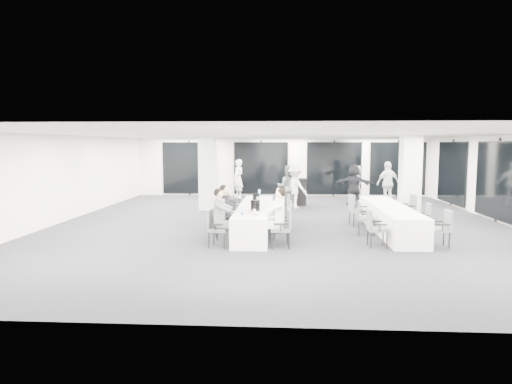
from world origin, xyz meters
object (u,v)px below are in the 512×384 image
standing_guest_d (388,180)px  ice_bucket_near (255,205)px  chair_side_left_near (374,226)px  standing_guest_b (287,184)px  chair_main_left_near (216,226)px  chair_side_right_mid (424,217)px  chair_main_left_mid (224,213)px  ice_bucket_far (256,197)px  chair_main_left_fourth (229,209)px  standing_guest_a (294,182)px  chair_main_right_near (284,225)px  chair_main_left_second (221,219)px  standing_guest_c (295,184)px  standing_guest_f (354,182)px  chair_main_left_far (232,204)px  standing_guest_g (238,176)px  chair_side_left_far (356,208)px  standing_guest_e (356,181)px  chair_main_right_fourth (284,212)px  chair_side_right_far (409,207)px  banquet_table_main (255,218)px  chair_main_right_mid (284,214)px  chair_main_right_second (284,222)px  chair_side_right_near (442,226)px  cocktail_table (298,192)px  banquet_table_side (390,219)px  chair_side_left_mid (363,215)px

standing_guest_d → ice_bucket_near: 8.77m
chair_side_left_near → standing_guest_b: size_ratio=0.48×
chair_main_left_near → chair_side_right_mid: size_ratio=1.04×
chair_main_left_mid → ice_bucket_far: bearing=159.7°
chair_main_left_fourth → standing_guest_a: bearing=161.2°
chair_main_right_near → ice_bucket_far: size_ratio=3.93×
chair_main_left_second → standing_guest_c: standing_guest_c is taller
standing_guest_f → chair_main_left_far: bearing=55.3°
standing_guest_g → chair_main_left_mid: bearing=-33.0°
chair_side_left_far → standing_guest_e: size_ratio=0.54×
chair_main_right_fourth → chair_side_right_far: (3.87, 0.78, 0.05)m
banquet_table_main → ice_bucket_far: (-0.03, 0.97, 0.50)m
standing_guest_a → ice_bucket_near: size_ratio=7.12×
chair_main_right_mid → ice_bucket_near: 1.21m
chair_side_right_mid → standing_guest_f: standing_guest_f is taller
chair_main_left_mid → standing_guest_g: bearing=-167.1°
banquet_table_main → standing_guest_e: size_ratio=2.83×
banquet_table_main → chair_main_right_second: bearing=-57.5°
chair_main_left_second → ice_bucket_far: (0.80, 2.11, 0.33)m
chair_side_right_near → standing_guest_f: (-0.99, 7.72, 0.44)m
chair_main_left_far → chair_side_right_near: size_ratio=1.15×
ice_bucket_near → chair_side_left_near: bearing=-15.2°
standing_guest_b → ice_bucket_far: 4.06m
chair_side_left_near → standing_guest_a: standing_guest_a is taller
standing_guest_c → standing_guest_e: size_ratio=1.09×
chair_main_right_fourth → chair_side_left_near: bearing=-137.7°
banquet_table_main → standing_guest_a: standing_guest_a is taller
standing_guest_c → ice_bucket_far: size_ratio=7.92×
chair_main_left_mid → standing_guest_g: 8.72m
cocktail_table → standing_guest_f: (2.30, 0.21, 0.40)m
chair_side_right_near → chair_side_left_far: bearing=30.2°
standing_guest_e → chair_side_left_far: bearing=171.4°
banquet_table_side → chair_main_left_fourth: (-4.70, 0.39, 0.17)m
chair_main_left_near → chair_main_right_mid: size_ratio=0.99×
banquet_table_main → banquet_table_side: 3.87m
standing_guest_c → chair_side_right_near: bearing=157.3°
chair_main_left_second → chair_side_left_mid: 3.96m
chair_main_left_near → chair_main_left_fourth: 2.66m
standing_guest_d → standing_guest_g: (-6.45, 2.12, 0.00)m
chair_main_left_second → standing_guest_b: 6.32m
chair_side_right_mid → standing_guest_e: standing_guest_e is taller
banquet_table_main → chair_main_right_near: chair_main_right_near is taller
chair_main_right_near → chair_side_left_mid: bearing=-53.6°
chair_side_left_far → standing_guest_f: (0.67, 4.92, 0.41)m
chair_main_left_near → chair_main_right_second: 1.83m
chair_main_left_near → standing_guest_b: bearing=174.5°
chair_main_left_fourth → chair_side_left_mid: bearing=81.4°
standing_guest_f → standing_guest_e: bearing=-92.3°
chair_side_right_far → banquet_table_side: bearing=138.1°
chair_side_left_mid → standing_guest_g: (-4.36, 8.56, 0.49)m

